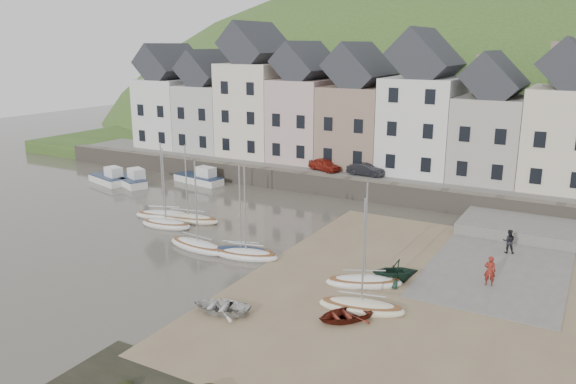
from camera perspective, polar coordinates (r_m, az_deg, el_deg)
The scene contains 26 objects.
ground at distance 37.35m, azimuth -4.55°, elevation -6.50°, with size 160.00×160.00×0.00m, color #4A453A.
quay_land at distance 65.14m, azimuth 11.30°, elevation 3.14°, with size 90.00×30.00×1.50m, color #375522.
quay_street at distance 54.38m, azimuth 7.52°, elevation 1.90°, with size 70.00×7.00×0.10m, color slate.
seawall at distance 51.39m, azimuth 6.03°, elevation 0.45°, with size 70.00×1.20×1.80m, color slate.
beach at distance 32.93m, azimuth 11.81°, elevation -9.73°, with size 18.00×26.00×0.06m, color #7E694D.
slipway at distance 39.45m, azimuth 21.00°, elevation -6.21°, with size 8.00×18.00×0.12m, color slate.
hillside at distance 97.38m, azimuth 13.17°, elevation -4.57°, with size 134.40×84.00×84.00m.
townhouse_terrace at distance 56.08m, azimuth 10.76°, elevation 8.14°, with size 61.05×8.00×13.93m.
sailboat_0 at distance 46.26m, azimuth -12.40°, elevation -2.26°, with size 4.91×3.07×6.32m.
sailboat_1 at distance 43.88m, azimuth -12.19°, elevation -3.17°, with size 4.31×2.16×6.32m.
sailboat_2 at distance 44.94m, azimuth -10.06°, elevation -2.64°, with size 5.45×2.53×6.32m.
sailboat_3 at distance 36.99m, azimuth -4.27°, elevation -6.27°, with size 4.64×2.45×6.32m.
sailboat_4 at distance 38.87m, azimuth -9.08°, elevation -5.37°, with size 5.05×2.02×6.32m.
sailboat_5 at distance 37.41m, azimuth -4.78°, elevation -6.04°, with size 4.76×2.88×6.32m.
sailboat_6 at distance 33.14m, azimuth 7.68°, elevation -8.94°, with size 4.62×3.33×6.32m.
sailboat_7 at distance 30.20m, azimuth 7.44°, elevation -11.38°, with size 4.77×2.46×6.32m.
motorboat_0 at distance 59.01m, azimuth -17.63°, elevation 1.37°, with size 5.08×2.98×1.70m.
motorboat_1 at distance 57.67m, azimuth -15.55°, elevation 1.23°, with size 5.17×3.51×1.70m.
motorboat_2 at distance 57.04m, azimuth -8.85°, elevation 1.45°, with size 5.73×2.61×1.70m.
rowboat_white at distance 29.88m, azimuth -6.81°, elevation -11.41°, with size 2.20×3.09×0.64m, color silver.
rowboat_green at distance 33.63m, azimuth 10.77°, elevation -7.80°, with size 2.28×2.64×1.39m, color black.
rowboat_red at distance 29.07m, azimuth 5.69°, elevation -12.22°, with size 2.01×2.82×0.58m, color maroon.
person_red at distance 34.37m, azimuth 19.70°, elevation -7.49°, with size 0.64×0.42×1.76m, color maroon.
person_dark at distance 39.99m, azimuth 21.40°, elevation -4.65°, with size 0.78×0.61×1.61m, color black.
car_left at distance 54.74m, azimuth 3.70°, elevation 2.77°, with size 1.41×3.49×1.19m, color maroon.
car_right at distance 53.08m, azimuth 7.86°, elevation 2.26°, with size 1.22×3.49×1.15m, color black.
Camera 1 is at (19.59, -28.81, 13.47)m, focal length 35.21 mm.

